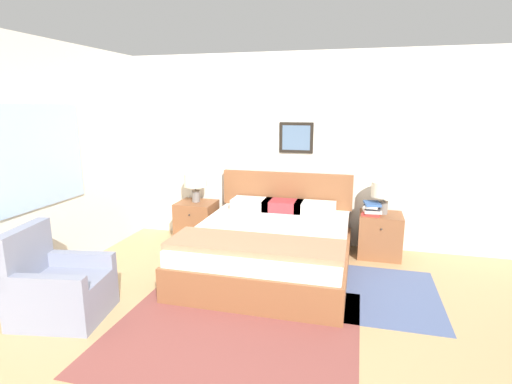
# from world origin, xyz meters

# --- Properties ---
(wall_back) EXTENTS (7.20, 0.09, 2.60)m
(wall_back) POSITION_xyz_m (0.00, 3.18, 1.30)
(wall_back) COLOR silver
(wall_back) RESTS_ON ground_plane
(wall_left) EXTENTS (0.08, 5.55, 2.60)m
(wall_left) POSITION_xyz_m (-2.43, 1.56, 1.30)
(wall_left) COLOR silver
(wall_left) RESTS_ON ground_plane
(area_rug_main) EXTENTS (2.11, 1.89, 0.01)m
(area_rug_main) POSITION_xyz_m (-0.12, 0.73, 0.00)
(area_rug_main) COLOR brown
(area_rug_main) RESTS_ON ground_plane
(area_rug_bedside) EXTENTS (0.99, 1.37, 0.01)m
(area_rug_bedside) POSITION_xyz_m (1.23, 1.75, 0.00)
(area_rug_bedside) COLOR #47567F
(area_rug_bedside) RESTS_ON ground_plane
(bed) EXTENTS (1.79, 2.10, 1.01)m
(bed) POSITION_xyz_m (-0.10, 2.06, 0.29)
(bed) COLOR brown
(bed) RESTS_ON ground_plane
(armchair) EXTENTS (0.85, 0.77, 0.85)m
(armchair) POSITION_xyz_m (-1.75, 0.54, 0.28)
(armchair) COLOR gray
(armchair) RESTS_ON ground_plane
(nightstand_near_window) EXTENTS (0.53, 0.50, 0.56)m
(nightstand_near_window) POSITION_xyz_m (-1.36, 2.86, 0.28)
(nightstand_near_window) COLOR brown
(nightstand_near_window) RESTS_ON ground_plane
(nightstand_by_door) EXTENTS (0.53, 0.50, 0.56)m
(nightstand_by_door) POSITION_xyz_m (1.16, 2.86, 0.28)
(nightstand_by_door) COLOR brown
(nightstand_by_door) RESTS_ON ground_plane
(table_lamp_near_window) EXTENTS (0.32, 0.32, 0.41)m
(table_lamp_near_window) POSITION_xyz_m (-1.37, 2.88, 0.85)
(table_lamp_near_window) COLOR slate
(table_lamp_near_window) RESTS_ON nightstand_near_window
(table_lamp_by_door) EXTENTS (0.32, 0.32, 0.41)m
(table_lamp_by_door) POSITION_xyz_m (1.18, 2.88, 0.85)
(table_lamp_by_door) COLOR slate
(table_lamp_by_door) RESTS_ON nightstand_by_door
(book_thick_bottom) EXTENTS (0.25, 0.29, 0.04)m
(book_thick_bottom) POSITION_xyz_m (1.04, 2.81, 0.58)
(book_thick_bottom) COLOR #B7332D
(book_thick_bottom) RESTS_ON nightstand_by_door
(book_hardcover_middle) EXTENTS (0.24, 0.29, 0.03)m
(book_hardcover_middle) POSITION_xyz_m (1.04, 2.81, 0.61)
(book_hardcover_middle) COLOR silver
(book_hardcover_middle) RESTS_ON book_thick_bottom
(book_novel_upper) EXTENTS (0.20, 0.26, 0.03)m
(book_novel_upper) POSITION_xyz_m (1.04, 2.81, 0.64)
(book_novel_upper) COLOR #232328
(book_novel_upper) RESTS_ON book_hardcover_middle
(book_slim_near_top) EXTENTS (0.21, 0.29, 0.03)m
(book_slim_near_top) POSITION_xyz_m (1.04, 2.81, 0.67)
(book_slim_near_top) COLOR silver
(book_slim_near_top) RESTS_ON book_novel_upper
(book_paperback_top) EXTENTS (0.22, 0.29, 0.03)m
(book_paperback_top) POSITION_xyz_m (1.04, 2.81, 0.70)
(book_paperback_top) COLOR #335693
(book_paperback_top) RESTS_ON book_slim_near_top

